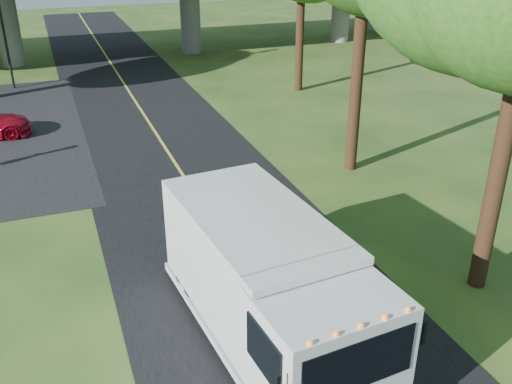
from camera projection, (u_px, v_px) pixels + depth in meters
ground at (301, 360)px, 12.36m from camera, size 120.00×120.00×0.00m
road at (187, 181)px, 20.81m from camera, size 7.00×90.00×0.02m
lane_line at (187, 181)px, 20.80m from camera, size 0.12×90.00×0.01m
traffic_signal at (4, 31)px, 31.06m from camera, size 0.18×0.22×5.20m
step_van at (267, 282)px, 12.25m from camera, size 3.21×7.22×2.94m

